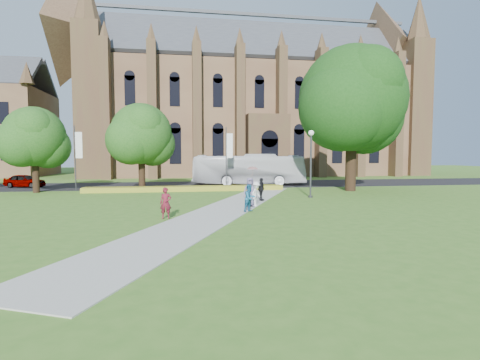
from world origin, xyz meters
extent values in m
plane|color=#3C6D20|center=(0.00, 0.00, 0.00)|extent=(160.00, 160.00, 0.00)
cube|color=black|center=(0.00, 20.00, 0.01)|extent=(160.00, 10.00, 0.02)
cube|color=#B2B2A8|center=(0.00, 1.00, 0.02)|extent=(15.58, 28.54, 0.04)
cube|color=gold|center=(-2.00, 13.20, 0.23)|extent=(18.00, 1.40, 0.45)
cube|color=brown|center=(10.00, 40.00, 8.50)|extent=(52.00, 16.00, 17.00)
cube|color=#4D4024|center=(-14.50, 33.00, 10.50)|extent=(3.50, 3.50, 21.00)
cube|color=#4D4024|center=(34.50, 33.00, 10.50)|extent=(3.50, 3.50, 21.00)
cone|color=#4D4024|center=(34.50, 33.00, 24.50)|extent=(3.60, 3.60, 7.00)
cube|color=#4D4024|center=(10.00, 31.00, 4.50)|extent=(6.00, 2.50, 9.00)
cylinder|color=#38383D|center=(7.50, 6.50, 2.40)|extent=(0.14, 0.14, 4.80)
sphere|color=white|center=(7.50, 6.50, 5.02)|extent=(0.44, 0.44, 0.44)
cylinder|color=#38383D|center=(7.50, 6.50, 0.07)|extent=(0.36, 0.36, 0.15)
cylinder|color=#332114|center=(13.00, 11.00, 3.30)|extent=(0.96, 0.96, 6.60)
sphere|color=#143D10|center=(13.00, 11.00, 8.40)|extent=(9.60, 9.60, 9.60)
cylinder|color=#332114|center=(-15.00, 14.00, 1.93)|extent=(0.56, 0.56, 3.85)
sphere|color=#194A16|center=(-15.00, 14.00, 4.90)|extent=(5.20, 5.20, 5.20)
cylinder|color=#332114|center=(-6.00, 14.50, 2.06)|extent=(0.60, 0.60, 4.12)
sphere|color=#194A16|center=(-6.00, 14.50, 5.25)|extent=(5.60, 5.60, 5.60)
cylinder|color=#38383D|center=(2.00, 15.20, 3.00)|extent=(0.10, 0.10, 6.00)
cube|color=white|center=(2.35, 15.20, 4.20)|extent=(0.60, 0.02, 2.40)
cylinder|color=#38383D|center=(-12.00, 15.20, 3.00)|extent=(0.10, 0.10, 6.00)
cube|color=white|center=(-11.65, 15.20, 4.20)|extent=(0.60, 0.02, 2.40)
imported|color=white|center=(4.90, 18.60, 1.71)|extent=(12.41, 4.68, 3.38)
imported|color=gray|center=(-17.98, 19.51, 0.69)|extent=(4.24, 2.67, 1.34)
imported|color=maroon|center=(-3.33, -1.52, 0.85)|extent=(0.60, 0.40, 1.62)
imported|color=#195B81|center=(1.42, 0.02, 0.84)|extent=(0.98, 0.92, 1.60)
imported|color=silver|center=(2.25, 2.17, 0.83)|extent=(1.06, 1.17, 1.57)
imported|color=black|center=(3.19, 4.87, 0.86)|extent=(0.89, 1.02, 1.65)
imported|color=slate|center=(1.85, 2.17, 0.96)|extent=(0.96, 0.69, 1.84)
imported|color=#E4A1A9|center=(2.03, 2.27, 2.19)|extent=(0.88, 0.88, 0.61)
camera|label=1|loc=(-2.69, -21.22, 3.40)|focal=28.00mm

